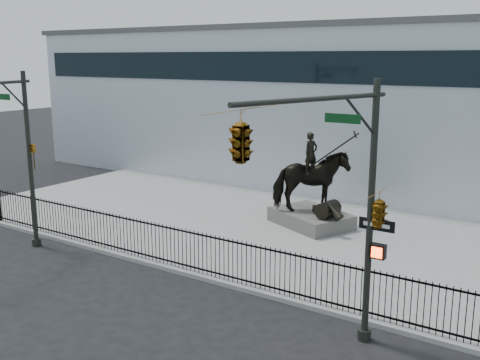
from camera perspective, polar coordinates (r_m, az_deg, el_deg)
The scene contains 8 objects.
ground at distance 19.37m, azimuth -7.74°, elevation -10.54°, with size 120.00×120.00×0.00m, color black.
plaza at distance 24.68m, azimuth 3.08°, elevation -5.17°, with size 30.00×12.00×0.15m, color gray.
building at distance 35.48m, azimuth 14.02°, elevation 7.16°, with size 44.00×14.00×9.00m, color silver.
picket_fence at distance 19.93m, azimuth -5.42°, elevation -7.03°, with size 22.10×0.10×1.50m.
statue_plinth at distance 25.27m, azimuth 7.19°, elevation -3.89°, with size 3.42×2.35×0.64m, color #52504B.
equestrian_statue at distance 24.81m, azimuth 7.39°, elevation -0.24°, with size 4.04×3.40×3.71m.
traffic_signal_left at distance 22.83m, azimuth -21.95°, elevation 2.72°, with size 1.52×4.84×7.00m.
traffic_signal_right at distance 12.81m, azimuth 7.65°, elevation 0.30°, with size 2.17×6.86×7.00m.
Camera 1 is at (11.93, -13.28, 7.51)m, focal length 42.00 mm.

